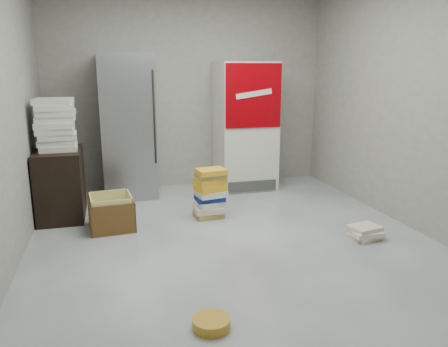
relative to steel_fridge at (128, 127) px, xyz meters
The scene contains 10 objects.
ground 2.50m from the steel_fridge, 67.10° to the right, with size 5.00×5.00×0.00m, color silver.
room_shell 2.46m from the steel_fridge, 67.10° to the right, with size 4.04×5.04×2.82m.
steel_fridge is the anchor object (origin of this frame).
coke_cooler 1.65m from the steel_fridge, ahead, with size 0.80×0.73×1.80m.
wood_shelf 1.23m from the steel_fridge, 138.69° to the right, with size 0.50×0.80×0.80m, color black.
supply_box_stack 1.11m from the steel_fridge, 138.49° to the right, with size 0.44×0.44×0.58m.
phonebook_stack_main 1.61m from the steel_fridge, 54.97° to the right, with size 0.38×0.34×0.59m.
phonebook_stack_side 3.30m from the steel_fridge, 45.49° to the right, with size 0.35×0.31×0.14m.
cardboard_box 1.54m from the steel_fridge, 102.28° to the right, with size 0.50×0.50×0.38m.
bucket_lid 3.54m from the steel_fridge, 84.38° to the right, with size 0.26×0.26×0.07m, color gold.
Camera 1 is at (-1.16, -3.83, 1.71)m, focal length 35.00 mm.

